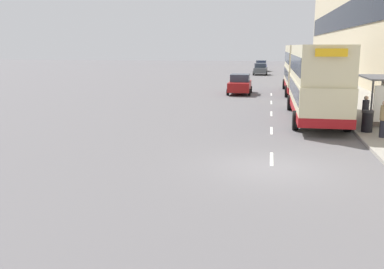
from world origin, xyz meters
The scene contains 18 objects.
ground_plane centered at (0.00, 0.00, 0.00)m, with size 220.00×220.00×0.00m, color #5B595B.
pavement centered at (6.50, 38.50, 0.07)m, with size 5.00×93.00×0.14m.
terrace_facade centered at (10.49, 38.50, 8.84)m, with size 3.10×93.00×17.68m.
lane_mark_0 centered at (0.00, 1.21, 0.01)m, with size 0.12×2.00×0.01m.
lane_mark_1 centered at (0.00, 6.86, 0.01)m, with size 0.12×2.00×0.01m.
lane_mark_2 centered at (0.00, 12.51, 0.01)m, with size 0.12×2.00×0.01m.
lane_mark_3 centered at (0.00, 18.16, 0.01)m, with size 0.12×2.00×0.01m.
lane_mark_4 centered at (0.00, 23.81, 0.01)m, with size 0.12×2.00×0.01m.
bus_shelter centered at (5.77, 9.38, 1.88)m, with size 1.60×4.20×2.48m.
double_decker_bus_near centered at (2.47, 10.71, 2.29)m, with size 2.85×10.98×4.30m.
double_decker_bus_ahead centered at (2.54, 25.26, 2.28)m, with size 2.85×10.89×4.30m.
car_0 centered at (-1.71, 59.93, 0.90)m, with size 2.08×4.50×1.83m.
car_1 centered at (-1.63, 50.55, 0.85)m, with size 2.09×4.05×1.71m.
car_2 centered at (-2.81, 23.81, 0.87)m, with size 2.07×4.38×1.76m.
pedestrian_at_shelter centered at (4.60, 7.58, 0.99)m, with size 0.33×0.33×1.66m.
pedestrian_2 centered at (4.96, 5.46, 1.00)m, with size 0.33×0.33×1.68m.
pedestrian_4 centered at (6.64, 14.05, 0.97)m, with size 0.32×0.32×1.63m.
litter_bin centered at (4.55, 6.72, 0.67)m, with size 0.55×0.55×1.05m.
Camera 1 is at (-0.18, -14.87, 4.23)m, focal length 40.00 mm.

